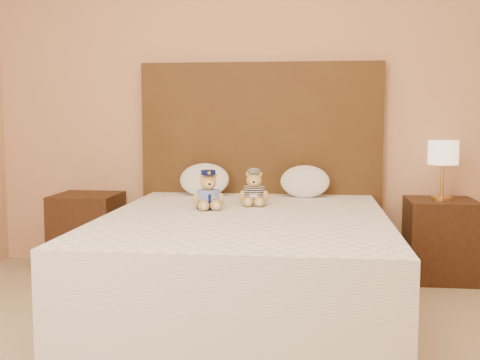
% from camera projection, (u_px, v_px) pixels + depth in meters
% --- Properties ---
extents(bed, '(1.60, 2.00, 0.55)m').
position_uv_depth(bed, '(245.00, 262.00, 3.45)').
color(bed, white).
rests_on(bed, ground).
extents(headboard, '(1.75, 0.08, 1.50)m').
position_uv_depth(headboard, '(260.00, 166.00, 4.40)').
color(headboard, '#493116').
rests_on(headboard, ground).
extents(nightstand_left, '(0.45, 0.45, 0.55)m').
position_uv_depth(nightstand_left, '(87.00, 231.00, 4.39)').
color(nightstand_left, '#3A1F12').
rests_on(nightstand_left, ground).
extents(nightstand_right, '(0.45, 0.45, 0.55)m').
position_uv_depth(nightstand_right, '(440.00, 240.00, 4.09)').
color(nightstand_right, '#3A1F12').
rests_on(nightstand_right, ground).
extents(lamp, '(0.20, 0.20, 0.40)m').
position_uv_depth(lamp, '(443.00, 156.00, 4.03)').
color(lamp, gold).
rests_on(lamp, nightstand_right).
extents(teddy_police, '(0.25, 0.25, 0.24)m').
position_uv_depth(teddy_police, '(208.00, 190.00, 3.64)').
color(teddy_police, '#AF8A44').
rests_on(teddy_police, bed).
extents(teddy_prisoner, '(0.21, 0.20, 0.22)m').
position_uv_depth(teddy_prisoner, '(254.00, 188.00, 3.79)').
color(teddy_prisoner, '#AF8A44').
rests_on(teddy_prisoner, bed).
extents(pillow_left, '(0.35, 0.23, 0.25)m').
position_uv_depth(pillow_left, '(204.00, 178.00, 4.28)').
color(pillow_left, white).
rests_on(pillow_left, bed).
extents(pillow_right, '(0.34, 0.22, 0.24)m').
position_uv_depth(pillow_right, '(305.00, 180.00, 4.19)').
color(pillow_right, white).
rests_on(pillow_right, bed).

